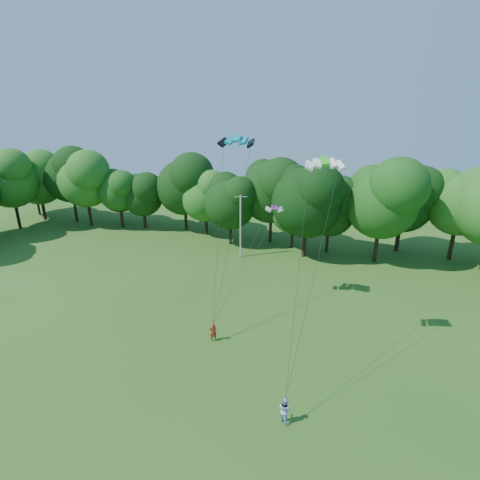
% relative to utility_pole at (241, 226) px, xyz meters
% --- Properties ---
extents(ground, '(160.00, 160.00, 0.00)m').
position_rel_utility_pole_xyz_m(ground, '(3.80, -30.19, -4.33)').
color(ground, '#2A5617').
rests_on(ground, ground).
extents(utility_pole, '(1.62, 0.62, 8.43)m').
position_rel_utility_pole_xyz_m(utility_pole, '(0.00, 0.00, 0.00)').
color(utility_pole, '#B3B4AB').
rests_on(utility_pole, ground).
extents(kite_flyer_left, '(0.74, 0.68, 1.70)m').
position_rel_utility_pole_xyz_m(kite_flyer_left, '(3.45, -18.81, -3.47)').
color(kite_flyer_left, '#AD2816').
rests_on(kite_flyer_left, ground).
extents(kite_flyer_right, '(1.13, 1.07, 1.84)m').
position_rel_utility_pole_xyz_m(kite_flyer_right, '(11.04, -25.63, -3.41)').
color(kite_flyer_right, '#ABCBED').
rests_on(kite_flyer_right, ground).
extents(kite_teal, '(3.12, 1.46, 0.59)m').
position_rel_utility_pole_xyz_m(kite_teal, '(3.59, -12.43, 12.13)').
color(kite_teal, '#058EA7').
rests_on(kite_teal, ground).
extents(kite_green, '(2.85, 1.87, 0.57)m').
position_rel_utility_pole_xyz_m(kite_green, '(11.61, -17.17, 11.15)').
color(kite_green, '#34D01F').
rests_on(kite_green, ground).
extents(kite_pink, '(1.87, 1.22, 0.26)m').
position_rel_utility_pole_xyz_m(kite_pink, '(6.56, -9.99, 5.57)').
color(kite_pink, '#F142A1').
rests_on(kite_pink, ground).
extents(tree_back_west, '(6.97, 6.97, 10.14)m').
position_rel_utility_pole_xyz_m(tree_back_west, '(-24.24, 8.66, 2.00)').
color(tree_back_west, '#332414').
rests_on(tree_back_west, ground).
extents(tree_back_center, '(9.97, 9.97, 14.49)m').
position_rel_utility_pole_xyz_m(tree_back_center, '(8.04, 2.67, 4.73)').
color(tree_back_center, '#322113').
rests_on(tree_back_center, ground).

